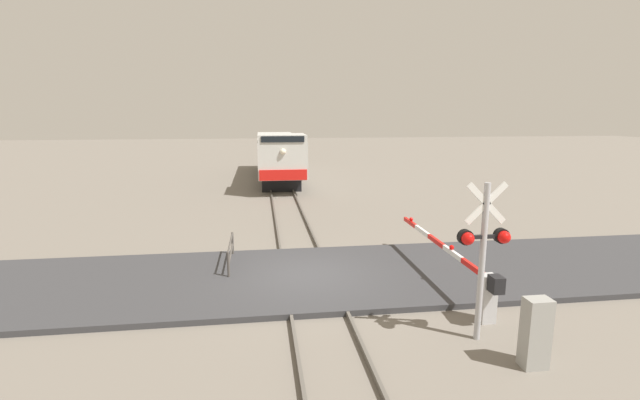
{
  "coord_description": "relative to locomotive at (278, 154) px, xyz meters",
  "views": [
    {
      "loc": [
        -1.4,
        -13.02,
        5.09
      ],
      "look_at": [
        1.03,
        4.77,
        1.56
      ],
      "focal_mm": 24.87,
      "sensor_mm": 36.0,
      "label": 1
    }
  ],
  "objects": [
    {
      "name": "crossing_signal",
      "position": [
        3.43,
        -25.67,
        0.21
      ],
      "size": [
        1.18,
        0.33,
        3.65
      ],
      "color": "#ADADB2",
      "rests_on": "ground_plane"
    },
    {
      "name": "locomotive",
      "position": [
        0.0,
        0.0,
        0.0
      ],
      "size": [
        3.05,
        16.03,
        3.79
      ],
      "color": "black",
      "rests_on": "ground_plane"
    },
    {
      "name": "ground_plane",
      "position": [
        0.0,
        -21.42,
        -2.02
      ],
      "size": [
        160.0,
        160.0,
        0.0
      ],
      "primitive_type": "plane",
      "color": "slate"
    },
    {
      "name": "rail_track_right",
      "position": [
        0.72,
        -21.42,
        -1.94
      ],
      "size": [
        0.08,
        80.0,
        0.15
      ],
      "primitive_type": "cube",
      "color": "#59544C",
      "rests_on": "ground_plane"
    },
    {
      "name": "road_surface",
      "position": [
        0.0,
        -21.42,
        -1.94
      ],
      "size": [
        36.0,
        5.47,
        0.16
      ],
      "primitive_type": "cube",
      "color": "#38383A",
      "rests_on": "ground_plane"
    },
    {
      "name": "guard_railing",
      "position": [
        -2.43,
        -20.17,
        -1.4
      ],
      "size": [
        0.08,
        2.35,
        0.95
      ],
      "color": "#4C4742",
      "rests_on": "ground_plane"
    },
    {
      "name": "crossing_gate",
      "position": [
        4.07,
        -23.86,
        -1.18
      ],
      "size": [
        0.36,
        6.88,
        1.32
      ],
      "color": "silver",
      "rests_on": "ground_plane"
    },
    {
      "name": "rail_track_left",
      "position": [
        -0.72,
        -21.42,
        -1.94
      ],
      "size": [
        0.08,
        80.0,
        0.15
      ],
      "primitive_type": "cube",
      "color": "#59544C",
      "rests_on": "ground_plane"
    },
    {
      "name": "utility_cabinet",
      "position": [
        4.02,
        -26.88,
        -1.28
      ],
      "size": [
        0.51,
        0.37,
        1.47
      ],
      "primitive_type": "cube",
      "color": "#999993",
      "rests_on": "ground_plane"
    }
  ]
}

